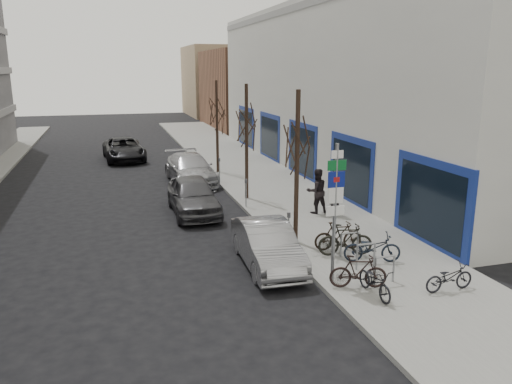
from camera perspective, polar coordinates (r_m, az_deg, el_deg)
ground at (r=14.18m, az=-0.37°, el=-11.87°), size 120.00×120.00×0.00m
sidewalk_east at (r=24.45m, az=3.24°, el=-0.52°), size 5.00×70.00×0.15m
commercial_building at (r=34.96m, az=19.88°, el=11.23°), size 20.00×32.00×10.00m
brick_building_far at (r=54.86m, az=1.07°, el=11.70°), size 12.00×14.00×8.00m
tan_building_far at (r=69.41m, az=-2.35°, el=12.58°), size 13.00×12.00×9.00m
highway_sign_pole at (r=14.12m, az=9.03°, el=-1.51°), size 0.55×0.10×4.20m
bike_rack at (r=15.81m, az=12.45°, el=-6.83°), size 0.66×2.26×0.83m
tree_near at (r=17.04m, az=4.77°, el=6.92°), size 1.80×1.80×5.50m
tree_mid at (r=23.19m, az=-1.10°, el=8.83°), size 1.80×1.80×5.50m
tree_far at (r=29.48m, az=-4.52°, el=9.89°), size 1.80×1.80×5.50m
meter_front at (r=17.12m, az=3.76°, el=-3.97°), size 0.10×0.08×1.27m
meter_mid at (r=22.16m, az=-1.15°, el=0.23°), size 0.10×0.08×1.27m
meter_back at (r=27.38m, az=-4.21°, el=2.85°), size 0.10×0.08×1.27m
bike_near_left at (r=14.09m, az=13.46°, el=-9.65°), size 0.53×1.59×0.96m
bike_near_right at (r=14.45m, az=11.61°, el=-8.87°), size 1.70×0.94×0.99m
bike_mid_curb at (r=16.37m, az=13.15°, el=-5.96°), size 1.90×1.06×1.11m
bike_mid_inner at (r=16.74m, az=10.18°, el=-5.36°), size 1.90×0.93×1.11m
bike_far_curb at (r=14.99m, az=21.23°, el=-8.84°), size 1.53×0.51×0.93m
bike_far_inner at (r=17.23m, az=9.37°, el=-4.93°), size 1.72×0.69×1.02m
parked_car_front at (r=15.97m, az=1.28°, el=-6.05°), size 1.67×4.40×1.43m
parked_car_mid at (r=21.84m, az=-7.20°, el=-0.38°), size 1.91×4.74×1.61m
parked_car_back at (r=27.79m, az=-7.50°, el=2.65°), size 2.54×5.54×1.57m
lane_car at (r=35.63m, az=-14.87°, el=4.76°), size 2.92×5.67×1.53m
pedestrian_near at (r=21.13m, az=8.92°, el=-0.44°), size 0.72×0.62×1.67m
pedestrian_far at (r=21.33m, az=6.96°, el=0.14°), size 0.74×0.52×1.94m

